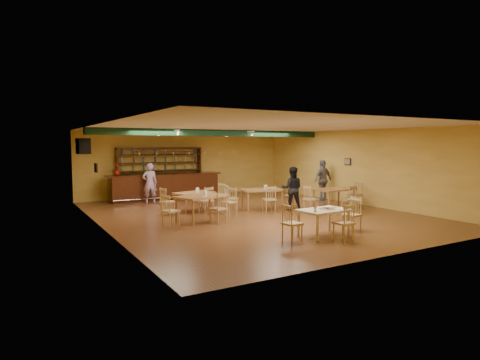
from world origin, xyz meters
TOP-DOWN VIEW (x-y plane):
  - floor at (0.00, 0.00)m, footprint 12.00×12.00m
  - ceiling_beam at (0.00, 2.80)m, footprint 10.00×0.30m
  - track_rail_left at (-1.80, 3.40)m, footprint 0.05×2.50m
  - track_rail_right at (1.40, 3.40)m, footprint 0.05×2.50m
  - ac_unit at (-4.80, 4.20)m, footprint 0.34×0.70m
  - picture_left at (-4.97, 1.00)m, footprint 0.04×0.34m
  - picture_right at (4.97, 0.50)m, footprint 0.04×0.34m
  - bar_counter at (-1.32, 5.15)m, footprint 5.04×0.85m
  - back_bar_hutch at (-1.32, 5.78)m, footprint 3.90×0.40m
  - poinsettia at (-3.39, 5.15)m, footprint 0.38×0.38m
  - dining_table_a at (-1.48, 1.58)m, footprint 1.55×1.14m
  - dining_table_b at (0.92, 0.79)m, footprint 1.65×1.18m
  - dining_table_c at (-2.00, -0.20)m, footprint 1.81×1.40m
  - dining_table_d at (3.30, -0.52)m, footprint 1.60×1.04m
  - near_table at (-0.12, -3.81)m, footprint 1.38×0.95m
  - pizza_tray at (-0.02, -3.81)m, footprint 0.49×0.49m
  - parmesan_shaker at (-0.54, -3.95)m, footprint 0.08×0.08m
  - napkin_stack at (0.21, -3.62)m, footprint 0.22×0.18m
  - pizza_server at (0.12, -3.76)m, footprint 0.33×0.14m
  - side_plate at (0.40, -4.00)m, footprint 0.24×0.24m
  - patron_bar at (-2.26, 4.33)m, footprint 0.67×0.50m
  - patron_right_a at (1.72, -0.01)m, footprint 0.99×0.95m
  - patron_right_b at (4.50, 1.48)m, footprint 1.09×0.60m

SIDE VIEW (x-z plane):
  - floor at x=0.00m, z-range 0.00..0.00m
  - dining_table_a at x=-1.48m, z-range 0.00..0.69m
  - near_table at x=-0.12m, z-range 0.00..0.71m
  - dining_table_b at x=0.92m, z-range 0.00..0.75m
  - dining_table_d at x=3.30m, z-range 0.00..0.76m
  - dining_table_c at x=-2.00m, z-range 0.00..0.80m
  - bar_counter at x=-1.32m, z-range 0.00..1.13m
  - side_plate at x=0.40m, z-range 0.71..0.72m
  - pizza_tray at x=-0.02m, z-range 0.71..0.72m
  - napkin_stack at x=0.21m, z-range 0.71..0.74m
  - pizza_server at x=0.12m, z-range 0.72..0.73m
  - parmesan_shaker at x=-0.54m, z-range 0.71..0.82m
  - patron_right_a at x=1.72m, z-range 0.00..1.60m
  - patron_bar at x=-2.26m, z-range 0.00..1.66m
  - patron_right_b at x=4.50m, z-range 0.00..1.77m
  - back_bar_hutch at x=-1.32m, z-range 0.00..2.28m
  - poinsettia at x=-3.39m, z-range 1.13..1.66m
  - picture_left at x=-4.97m, z-range 1.56..1.84m
  - picture_right at x=4.97m, z-range 1.56..1.84m
  - ac_unit at x=-4.80m, z-range 2.11..2.59m
  - ceiling_beam at x=0.00m, z-range 2.75..3.00m
  - track_rail_left at x=-1.80m, z-range 2.92..2.96m
  - track_rail_right at x=1.40m, z-range 2.92..2.96m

